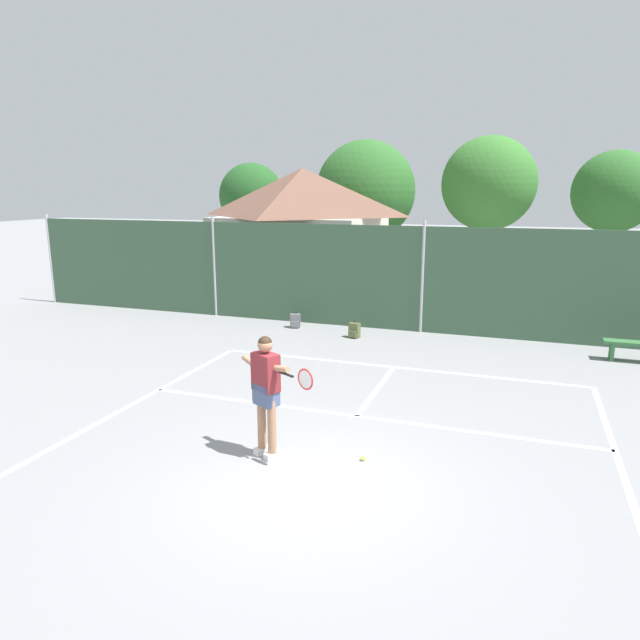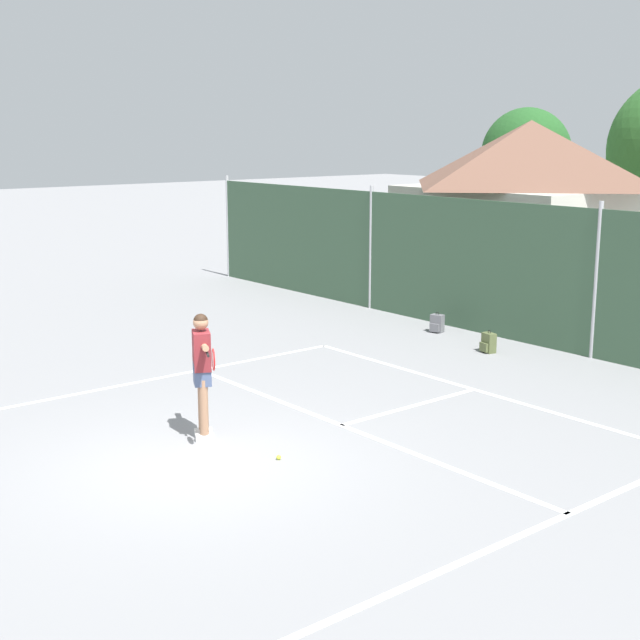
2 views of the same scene
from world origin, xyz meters
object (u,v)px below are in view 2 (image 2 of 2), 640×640
backpack_olive (488,343)px  backpack_grey (437,324)px  tennis_ball (279,457)px  tennis_player (202,365)px

backpack_olive → backpack_grey: bearing=164.5°
backpack_grey → tennis_ball: bearing=-61.3°
tennis_player → backpack_olive: size_ratio=4.01×
tennis_player → backpack_olive: bearing=95.9°
backpack_grey → tennis_player: bearing=-70.9°
tennis_player → backpack_grey: tennis_player is taller
tennis_player → backpack_grey: (-2.67, 7.72, -0.92)m
tennis_player → backpack_olive: tennis_player is taller
tennis_ball → backpack_olive: 7.18m
backpack_grey → backpack_olive: 2.00m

